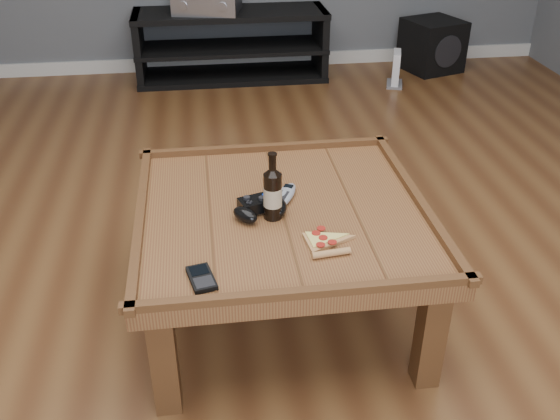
{
  "coord_description": "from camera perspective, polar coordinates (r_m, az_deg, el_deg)",
  "views": [
    {
      "loc": [
        -0.26,
        -1.85,
        1.55
      ],
      "look_at": [
        -0.02,
        -0.12,
        0.52
      ],
      "focal_mm": 40.0,
      "sensor_mm": 36.0,
      "label": 1
    }
  ],
  "objects": [
    {
      "name": "game_controller",
      "position": [
        2.12,
        -1.84,
        0.21
      ],
      "size": [
        0.2,
        0.17,
        0.06
      ],
      "rotation": [
        0.0,
        0.0,
        0.32
      ],
      "color": "black",
      "rests_on": "coffee_table"
    },
    {
      "name": "media_console",
      "position": [
        4.79,
        -4.47,
        14.75
      ],
      "size": [
        1.4,
        0.45,
        0.5
      ],
      "color": "black",
      "rests_on": "ground"
    },
    {
      "name": "ground",
      "position": [
        2.43,
        0.18,
        -9.11
      ],
      "size": [
        6.0,
        6.0,
        0.0
      ],
      "primitive_type": "plane",
      "color": "#4D2B16",
      "rests_on": "ground"
    },
    {
      "name": "baseboard",
      "position": [
        5.07,
        -4.57,
        13.36
      ],
      "size": [
        5.0,
        0.02,
        0.1
      ],
      "primitive_type": "cube",
      "color": "silver",
      "rests_on": "ground"
    },
    {
      "name": "smartphone",
      "position": [
        1.84,
        -7.18,
        -6.19
      ],
      "size": [
        0.09,
        0.14,
        0.02
      ],
      "rotation": [
        0.0,
        0.0,
        0.22
      ],
      "color": "black",
      "rests_on": "coffee_table"
    },
    {
      "name": "coffee_table",
      "position": [
        2.2,
        0.2,
        -1.26
      ],
      "size": [
        1.03,
        1.03,
        0.48
      ],
      "color": "#592F19",
      "rests_on": "ground"
    },
    {
      "name": "subwoofer",
      "position": [
        5.12,
        13.73,
        14.43
      ],
      "size": [
        0.49,
        0.49,
        0.38
      ],
      "rotation": [
        0.0,
        0.0,
        0.32
      ],
      "color": "black",
      "rests_on": "ground"
    },
    {
      "name": "remote_control",
      "position": [
        2.22,
        0.33,
        1.26
      ],
      "size": [
        0.15,
        0.21,
        0.03
      ],
      "rotation": [
        0.0,
        0.0,
        -0.46
      ],
      "color": "gray",
      "rests_on": "coffee_table"
    },
    {
      "name": "av_receiver",
      "position": [
        4.7,
        -6.67,
        18.51
      ],
      "size": [
        0.52,
        0.46,
        0.16
      ],
      "rotation": [
        0.0,
        0.0,
        -0.21
      ],
      "color": "black",
      "rests_on": "media_console"
    },
    {
      "name": "pizza_slice",
      "position": [
        1.99,
        4.06,
        -2.93
      ],
      "size": [
        0.16,
        0.23,
        0.02
      ],
      "rotation": [
        0.0,
        0.0,
        0.12
      ],
      "color": "tan",
      "rests_on": "coffee_table"
    },
    {
      "name": "game_console",
      "position": [
        4.73,
        10.54,
        12.46
      ],
      "size": [
        0.17,
        0.22,
        0.25
      ],
      "rotation": [
        0.0,
        0.0,
        -0.3
      ],
      "color": "slate",
      "rests_on": "ground"
    },
    {
      "name": "beer_bottle",
      "position": [
        2.07,
        -0.68,
        1.62
      ],
      "size": [
        0.06,
        0.06,
        0.24
      ],
      "color": "black",
      "rests_on": "coffee_table"
    }
  ]
}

